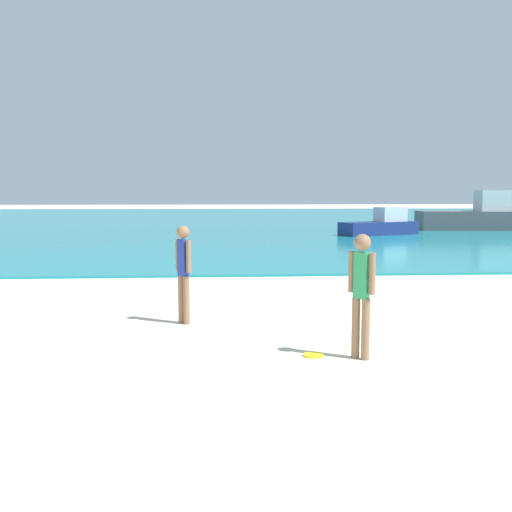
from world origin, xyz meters
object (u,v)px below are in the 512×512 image
person_standing (361,288)px  boat_far (482,216)px  frisbee (313,355)px  boat_near (381,225)px  person_distant (183,268)px

person_standing → boat_far: bearing=103.8°
frisbee → boat_near: (6.76, 20.61, 0.52)m
person_standing → person_distant: (-2.39, 2.15, -0.00)m
frisbee → person_distant: bearing=132.1°
person_distant → boat_far: boat_far is taller
person_standing → boat_near: person_standing is taller
person_distant → boat_far: size_ratio=0.24×
frisbee → boat_near: boat_near is taller
person_standing → boat_far: (12.89, 24.18, -0.09)m
frisbee → person_distant: size_ratio=0.17×
person_distant → boat_far: 26.81m
boat_near → boat_far: bearing=-175.8°
person_distant → boat_far: bearing=105.6°
person_standing → person_distant: size_ratio=1.00×
person_distant → boat_near: bearing=115.6°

